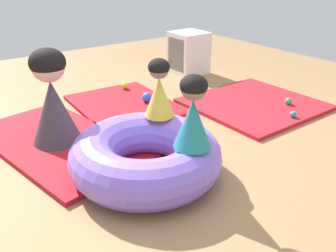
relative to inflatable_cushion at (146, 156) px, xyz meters
The scene contains 14 objects.
ground_plane 0.25m from the inflatable_cushion, 141.50° to the left, with size 8.00×8.00×0.00m, color #9E7549.
gym_mat_near_left 1.42m from the inflatable_cushion, 156.95° to the left, with size 1.19×0.95×0.04m, color #B21923.
gym_mat_far_left 1.80m from the inflatable_cushion, 106.23° to the left, with size 1.23×1.28×0.04m, color red.
gym_mat_front 0.95m from the inflatable_cushion, 158.25° to the right, with size 1.64×0.90×0.04m, color #B21923.
inflatable_cushion is the anchor object (origin of this frame).
child_in_teal 0.55m from the inflatable_cushion, 26.62° to the left, with size 0.26×0.26×0.49m.
child_in_yellow 0.53m from the inflatable_cushion, 129.14° to the left, with size 0.29×0.29×0.46m.
adult_seated 0.97m from the inflatable_cushion, 158.25° to the right, with size 0.55×0.55×0.80m.
play_ball_green 1.99m from the inflatable_cushion, 96.97° to the left, with size 0.07×0.07×0.07m, color green.
play_ball_red 0.49m from the inflatable_cushion, behind, with size 0.08×0.08×0.08m, color red.
play_ball_yellow 1.90m from the inflatable_cushion, 155.00° to the left, with size 0.08×0.08×0.08m, color yellow.
play_ball_blue 1.42m from the inflatable_cushion, 146.89° to the left, with size 0.11×0.11×0.11m, color blue.
play_ball_teal 1.72m from the inflatable_cushion, 89.71° to the left, with size 0.06×0.06×0.06m, color teal.
storage_cube 2.71m from the inflatable_cushion, 135.09° to the left, with size 0.44×0.44×0.56m.
Camera 1 is at (2.12, -1.35, 1.48)m, focal length 39.15 mm.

